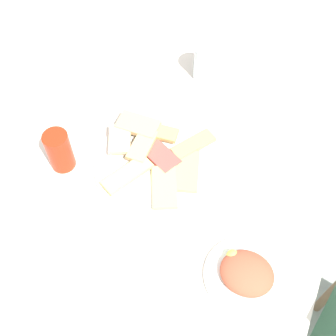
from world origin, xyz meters
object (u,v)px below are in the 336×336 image
Objects in this scene: dining_table at (175,195)px; drinking_glass at (206,62)px; salad_plate_greens at (246,274)px; soda_can at (59,151)px; pide_platter at (157,161)px.

drinking_glass is at bearing -171.02° from dining_table.
soda_can reaches higher than salad_plate_greens.
dining_table is at bearing 66.90° from pide_platter.
soda_can is (0.10, -0.23, 0.05)m from pide_platter.
salad_plate_greens is 0.56m from soda_can.
soda_can is (0.07, -0.30, 0.15)m from dining_table.
salad_plate_greens is at bearing 54.54° from dining_table.
dining_table is 10.62× the size of drinking_glass.
salad_plate_greens is 1.61× the size of soda_can.
drinking_glass is at bearing 179.57° from pide_platter.
pide_platter is 1.75× the size of salad_plate_greens.
salad_plate_greens is at bearing 78.93° from soda_can.
pide_platter is at bearing -0.43° from drinking_glass.
salad_plate_greens is (0.18, 0.25, 0.10)m from dining_table.
pide_platter reaches higher than dining_table.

